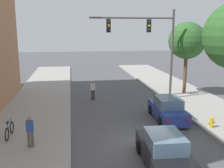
# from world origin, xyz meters

# --- Properties ---
(ground_plane) EXTENTS (120.00, 120.00, 0.00)m
(ground_plane) POSITION_xyz_m (0.00, 0.00, 0.00)
(ground_plane) COLOR #4C4C51
(sidewalk_left) EXTENTS (5.00, 60.00, 0.15)m
(sidewalk_left) POSITION_xyz_m (-6.50, 0.00, 0.07)
(sidewalk_left) COLOR #99968E
(sidewalk_left) RESTS_ON ground
(traffic_signal_mast) EXTENTS (7.04, 0.38, 7.50)m
(traffic_signal_mast) POSITION_xyz_m (2.60, 8.51, 5.36)
(traffic_signal_mast) COLOR #514C47
(traffic_signal_mast) RESTS_ON sidewalk_right
(car_lead_blue) EXTENTS (2.01, 4.32, 1.60)m
(car_lead_blue) POSITION_xyz_m (2.52, 3.64, 0.72)
(car_lead_blue) COLOR navy
(car_lead_blue) RESTS_ON ground
(car_following_black) EXTENTS (1.99, 4.31, 1.60)m
(car_following_black) POSITION_xyz_m (0.11, -2.25, 0.72)
(car_following_black) COLOR black
(car_following_black) RESTS_ON ground
(pedestrian_sidewalk_left_walker) EXTENTS (0.36, 0.22, 1.64)m
(pedestrian_sidewalk_left_walker) POSITION_xyz_m (-6.01, 0.38, 1.06)
(pedestrian_sidewalk_left_walker) COLOR brown
(pedestrian_sidewalk_left_walker) RESTS_ON sidewalk_left
(pedestrian_crossing_road) EXTENTS (0.36, 0.22, 1.64)m
(pedestrian_crossing_road) POSITION_xyz_m (-2.04, 9.66, 0.91)
(pedestrian_crossing_road) COLOR #333338
(pedestrian_crossing_road) RESTS_ON ground
(bicycle_leaning) EXTENTS (0.13, 1.77, 0.98)m
(bicycle_leaning) POSITION_xyz_m (-7.36, 1.87, 0.54)
(bicycle_leaning) COLOR black
(bicycle_leaning) RESTS_ON sidewalk_left
(fire_hydrant) EXTENTS (0.48, 0.24, 0.72)m
(fire_hydrant) POSITION_xyz_m (4.54, 1.48, 0.51)
(fire_hydrant) COLOR gold
(fire_hydrant) RESTS_ON sidewalk_right
(street_tree_second) EXTENTS (3.35, 3.35, 6.58)m
(street_tree_second) POSITION_xyz_m (6.58, 10.02, 5.02)
(street_tree_second) COLOR brown
(street_tree_second) RESTS_ON sidewalk_right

